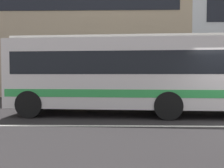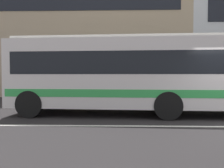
% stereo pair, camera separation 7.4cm
% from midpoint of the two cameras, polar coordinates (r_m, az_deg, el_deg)
% --- Properties ---
extents(apartment_block_left, '(21.75, 11.33, 12.71)m').
position_cam_midpoint_polar(apartment_block_left, '(22.90, -13.12, 14.21)').
color(apartment_block_left, tan).
rests_on(apartment_block_left, ground_plane).
extents(transit_bus, '(10.87, 3.19, 3.03)m').
position_cam_midpoint_polar(transit_bus, '(9.24, 9.01, 2.86)').
color(transit_bus, silver).
rests_on(transit_bus, ground_plane).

